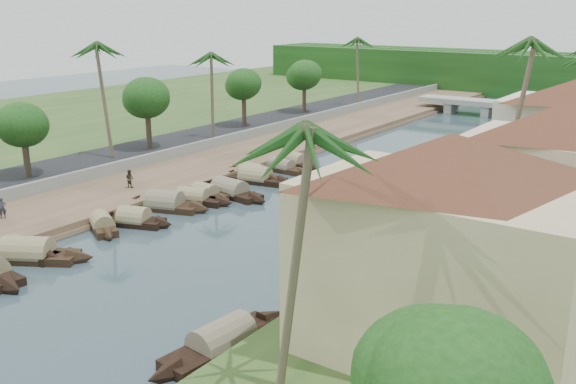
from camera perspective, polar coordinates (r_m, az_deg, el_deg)
The scene contains 40 objects.
ground at distance 42.74m, azimuth -10.30°, elevation -6.74°, with size 220.00×220.00×0.00m, color #33454D.
left_bank at distance 66.88m, azimuth -7.94°, elevation 2.12°, with size 10.00×180.00×0.80m, color brown.
right_bank at distance 50.82m, azimuth 22.53°, elevation -3.29°, with size 16.00×180.00×1.20m, color #28461C.
road at distance 72.74m, azimuth -12.89°, elevation 3.25°, with size 8.00×180.00×1.40m, color black.
retaining_wall at distance 69.53m, azimuth -10.52°, elevation 3.35°, with size 0.40×180.00×1.10m, color slate.
far_left_fill at distance 93.80m, azimuth -23.94°, elevation 5.09°, with size 45.00×220.00×1.35m, color #28461C.
treeline at distance 131.09m, azimuth 22.62°, elevation 9.49°, with size 120.00×14.00×8.00m.
bridge at distance 104.39m, azimuth 18.98°, elevation 7.18°, with size 28.00×4.00×2.40m.
building_near at distance 28.87m, azimuth 13.72°, elevation -4.71°, with size 14.85×14.85×10.20m.
building_mid at distance 43.46m, azimuth 22.77°, elevation 1.16°, with size 14.11×14.11×9.70m.
sampan_2 at distance 46.67m, azimuth -22.15°, elevation -5.17°, with size 9.10×6.41×2.45m.
sampan_3 at distance 47.40m, azimuth -22.43°, elevation -4.89°, with size 7.54×2.54×2.02m.
sampan_4 at distance 51.02m, azimuth -16.18°, elevation -2.83°, with size 6.32×4.32×1.88m.
sampan_5 at distance 51.48m, azimuth -13.53°, elevation -2.44°, with size 6.84×3.80×2.15m.
sampan_6 at distance 54.86m, azimuth -10.90°, elevation -1.12°, with size 8.57×4.55×2.47m.
sampan_7 at distance 56.16m, azimuth -8.46°, elevation -0.61°, with size 7.67×3.80×2.04m.
sampan_8 at distance 57.39m, azimuth -7.41°, elevation -0.20°, with size 6.32×1.89×1.98m.
sampan_9 at distance 58.05m, azimuth -5.18°, elevation 0.07°, with size 9.51×3.02×2.34m.
sampan_10 at distance 63.80m, azimuth -3.17°, elevation 1.59°, with size 8.14×2.55×2.21m.
sampan_11 at distance 62.33m, azimuth -2.92°, elevation 1.24°, with size 8.64×3.35×2.40m.
sampan_12 at distance 66.44m, azimuth -0.66°, elevation 2.19°, with size 7.82×1.82×1.89m.
sampan_13 at distance 68.90m, azimuth 0.63°, elevation 2.70°, with size 7.68×3.59×2.09m.
sampan_14 at distance 32.86m, azimuth -5.89°, elevation -13.12°, with size 2.69×9.52×2.26m.
sampan_15 at distance 45.24m, azimuth 7.68°, elevation -4.75°, with size 3.96×7.10×1.94m.
sampan_16 at distance 57.58m, azimuth 14.97°, elevation -0.57°, with size 4.29×8.47×2.08m.
canoe_1 at distance 47.24m, azimuth -20.65°, elevation -5.17°, with size 5.05×1.13×0.81m.
canoe_2 at distance 61.17m, azimuth -6.61°, elevation 0.55°, with size 5.01×3.67×0.80m.
palm_0 at distance 23.71m, azimuth -0.21°, elevation 5.15°, with size 3.20×3.20×12.51m.
palm_1 at distance 36.62m, azimuth 14.43°, elevation 3.81°, with size 3.20×3.20×9.45m.
palm_2 at distance 49.47m, azimuth 19.65°, elevation 12.15°, with size 3.20×3.20×14.46m.
palm_5 at distance 67.73m, azimuth -16.18°, elevation 12.23°, with size 3.20×3.20×12.97m.
palm_6 at distance 75.92m, azimuth -6.89°, elevation 11.87°, with size 3.20×3.20×11.30m.
palm_8 at distance 101.83m, azimuth 6.40°, elevation 13.23°, with size 3.20×3.20×11.81m.
tree_2 at distance 62.86m, azimuth -22.51°, elevation 5.45°, with size 4.61×4.61×6.66m.
tree_3 at distance 71.83m, azimuth -12.45°, elevation 8.09°, with size 5.05×5.05×7.59m.
tree_4 at distance 83.99m, azimuth -3.97°, elevation 9.46°, with size 4.52×4.52×7.26m.
tree_5 at distance 95.38m, azimuth 1.46°, elevation 10.29°, with size 4.92×4.92×7.41m.
tree_7 at distance 19.45m, azimuth 14.03°, elevation -16.10°, with size 4.97×4.97×7.13m.
person_near at distance 53.65m, azimuth -24.06°, elevation -1.33°, with size 0.59×0.39×1.63m, color #282A30.
person_far at distance 59.16m, azimuth -13.90°, elevation 1.17°, with size 0.80×0.62×1.64m, color #353125.
Camera 1 is at (28.41, -27.37, 16.44)m, focal length 40.00 mm.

